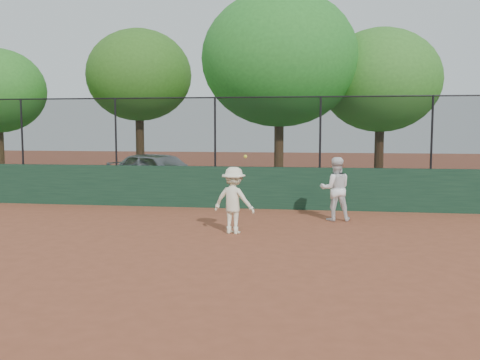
# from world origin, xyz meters

# --- Properties ---
(ground) EXTENTS (80.00, 80.00, 0.00)m
(ground) POSITION_xyz_m (0.00, 0.00, 0.00)
(ground) COLOR brown
(ground) RESTS_ON ground
(back_wall) EXTENTS (26.00, 0.20, 1.20)m
(back_wall) POSITION_xyz_m (0.00, 6.00, 0.60)
(back_wall) COLOR #1B3C27
(back_wall) RESTS_ON ground
(grass_strip) EXTENTS (36.00, 12.00, 0.01)m
(grass_strip) POSITION_xyz_m (0.00, 12.00, 0.00)
(grass_strip) COLOR #2C591B
(grass_strip) RESTS_ON ground
(parked_car) EXTENTS (4.67, 3.53, 1.48)m
(parked_car) POSITION_xyz_m (-3.07, 8.95, 0.74)
(parked_car) COLOR #A8ADB1
(parked_car) RESTS_ON ground
(player_second) EXTENTS (0.85, 0.71, 1.59)m
(player_second) POSITION_xyz_m (2.90, 4.33, 0.80)
(player_second) COLOR white
(player_second) RESTS_ON ground
(player_main) EXTENTS (1.06, 0.78, 1.75)m
(player_main) POSITION_xyz_m (0.64, 2.33, 0.74)
(player_main) COLOR white
(player_main) RESTS_ON ground
(fence_assembly) EXTENTS (26.00, 0.06, 2.00)m
(fence_assembly) POSITION_xyz_m (-0.03, 6.00, 2.24)
(fence_assembly) COLOR black
(fence_assembly) RESTS_ON back_wall
(tree_1) EXTENTS (4.53, 4.12, 6.51)m
(tree_1) POSITION_xyz_m (-5.24, 13.14, 4.54)
(tree_1) COLOR #3D2815
(tree_1) RESTS_ON ground
(tree_2) EXTENTS (5.82, 5.29, 7.37)m
(tree_2) POSITION_xyz_m (0.96, 10.97, 4.84)
(tree_2) COLOR #4D301B
(tree_2) RESTS_ON ground
(tree_3) EXTENTS (4.58, 4.17, 6.10)m
(tree_3) POSITION_xyz_m (4.76, 12.13, 4.11)
(tree_3) COLOR #3E2414
(tree_3) RESTS_ON ground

